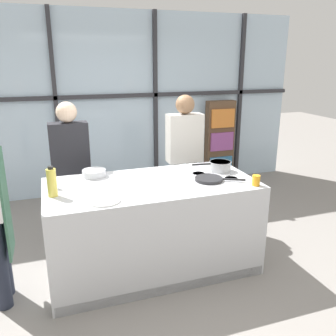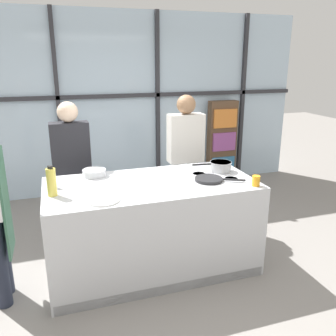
# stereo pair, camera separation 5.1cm
# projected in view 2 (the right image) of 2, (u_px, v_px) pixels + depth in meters

# --- Properties ---
(ground_plane) EXTENTS (18.00, 18.00, 0.00)m
(ground_plane) POSITION_uv_depth(u_px,v_px,m) (153.00, 266.00, 3.74)
(ground_plane) COLOR gray
(back_window_wall) EXTENTS (6.40, 0.10, 2.80)m
(back_window_wall) POSITION_uv_depth(u_px,v_px,m) (110.00, 105.00, 5.54)
(back_window_wall) COLOR silver
(back_window_wall) RESTS_ON ground_plane
(bookshelf) EXTENTS (0.50, 0.19, 1.42)m
(bookshelf) POSITION_uv_depth(u_px,v_px,m) (222.00, 142.00, 6.13)
(bookshelf) COLOR brown
(bookshelf) RESTS_ON ground_plane
(demo_island) EXTENTS (2.04, 1.00, 0.93)m
(demo_island) POSITION_uv_depth(u_px,v_px,m) (152.00, 226.00, 3.60)
(demo_island) COLOR silver
(demo_island) RESTS_ON ground_plane
(spectator_far_left) EXTENTS (0.43, 0.23, 1.64)m
(spectator_far_left) POSITION_uv_depth(u_px,v_px,m) (72.00, 164.00, 4.09)
(spectator_far_left) COLOR #47382D
(spectator_far_left) RESTS_ON ground_plane
(spectator_center_left) EXTENTS (0.44, 0.23, 1.67)m
(spectator_center_left) POSITION_uv_depth(u_px,v_px,m) (186.00, 153.00, 4.50)
(spectator_center_left) COLOR black
(spectator_center_left) RESTS_ON ground_plane
(frying_pan) EXTENTS (0.46, 0.31, 0.03)m
(frying_pan) POSITION_uv_depth(u_px,v_px,m) (210.00, 179.00, 3.51)
(frying_pan) COLOR #232326
(frying_pan) RESTS_ON demo_island
(saucepan) EXTENTS (0.43, 0.23, 0.11)m
(saucepan) POSITION_uv_depth(u_px,v_px,m) (220.00, 166.00, 3.80)
(saucepan) COLOR silver
(saucepan) RESTS_ON demo_island
(white_plate) EXTENTS (0.28, 0.28, 0.01)m
(white_plate) POSITION_uv_depth(u_px,v_px,m) (103.00, 200.00, 3.02)
(white_plate) COLOR white
(white_plate) RESTS_ON demo_island
(mixing_bowl) EXTENTS (0.24, 0.24, 0.07)m
(mixing_bowl) POSITION_uv_depth(u_px,v_px,m) (94.00, 173.00, 3.65)
(mixing_bowl) COLOR silver
(mixing_bowl) RESTS_ON demo_island
(oil_bottle) EXTENTS (0.08, 0.08, 0.27)m
(oil_bottle) POSITION_uv_depth(u_px,v_px,m) (52.00, 182.00, 3.10)
(oil_bottle) COLOR #E0CC4C
(oil_bottle) RESTS_ON demo_island
(pepper_grinder) EXTENTS (0.05, 0.05, 0.19)m
(pepper_grinder) POSITION_uv_depth(u_px,v_px,m) (51.00, 178.00, 3.33)
(pepper_grinder) COLOR #332319
(pepper_grinder) RESTS_ON demo_island
(juice_glass_near) EXTENTS (0.07, 0.07, 0.10)m
(juice_glass_near) POSITION_uv_depth(u_px,v_px,m) (256.00, 181.00, 3.36)
(juice_glass_near) COLOR orange
(juice_glass_near) RESTS_ON demo_island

